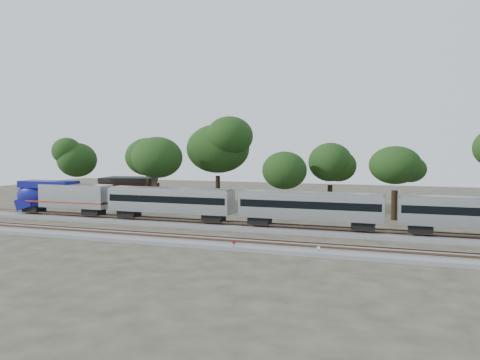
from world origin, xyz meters
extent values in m
plane|color=#383328|center=(0.00, 0.00, 0.00)|extent=(160.00, 160.00, 0.00)
cube|color=slate|center=(0.00, 6.00, 0.20)|extent=(160.00, 5.00, 0.40)
cube|color=brown|center=(0.00, 5.28, 0.66)|extent=(160.00, 0.08, 0.15)
cube|color=brown|center=(0.00, 6.72, 0.66)|extent=(160.00, 0.08, 0.15)
cube|color=slate|center=(0.00, -4.00, 0.20)|extent=(160.00, 5.00, 0.40)
cube|color=brown|center=(0.00, -4.72, 0.66)|extent=(160.00, 0.08, 0.15)
cube|color=brown|center=(0.00, -3.28, 0.66)|extent=(160.00, 0.08, 0.15)
cube|color=#B3B6BB|center=(-25.85, 6.00, 3.19)|extent=(10.24, 2.90, 3.19)
ellipsoid|color=navy|center=(-33.19, 6.00, 2.95)|extent=(5.22, 3.02, 4.45)
cube|color=navy|center=(-30.58, 6.00, 4.69)|extent=(8.21, 2.84, 0.97)
cube|color=black|center=(-32.71, 6.00, 3.92)|extent=(0.43, 2.22, 1.26)
cube|color=maroon|center=(-27.01, 6.00, 2.37)|extent=(12.56, 2.94, 0.17)
cube|color=black|center=(-33.05, 6.00, 1.16)|extent=(2.51, 2.13, 0.87)
cube|color=black|center=(-22.90, 6.00, 1.16)|extent=(2.51, 2.13, 0.87)
cube|color=#B3B6BB|center=(-11.23, 6.00, 3.05)|extent=(16.81, 2.90, 2.90)
cube|color=black|center=(-11.23, 6.00, 3.34)|extent=(16.23, 2.95, 0.87)
cube|color=gray|center=(-11.23, 6.00, 4.55)|extent=(16.43, 2.32, 0.34)
cube|color=black|center=(-17.32, 6.00, 1.16)|extent=(2.51, 2.13, 0.87)
cube|color=black|center=(-5.14, 6.00, 1.16)|extent=(2.51, 2.13, 0.87)
cube|color=#B3B6BB|center=(6.96, 6.00, 3.05)|extent=(16.81, 2.90, 2.90)
cube|color=black|center=(6.96, 6.00, 3.34)|extent=(16.23, 2.95, 0.87)
cube|color=gray|center=(6.96, 6.00, 4.55)|extent=(16.43, 2.32, 0.34)
cube|color=black|center=(0.88, 6.00, 1.16)|extent=(2.51, 2.13, 0.87)
cube|color=black|center=(13.05, 6.00, 1.16)|extent=(2.51, 2.13, 0.87)
cube|color=black|center=(19.07, 6.00, 1.16)|extent=(2.51, 2.13, 0.87)
cylinder|color=#512D19|center=(1.86, -6.32, 0.45)|extent=(0.06, 0.06, 0.90)
cylinder|color=#B60D16|center=(1.86, -6.32, 0.85)|extent=(0.31, 0.14, 0.32)
cylinder|color=#512D19|center=(9.88, -5.83, 0.41)|extent=(0.05, 0.05, 0.81)
cylinder|color=silver|center=(9.88, -5.83, 0.77)|extent=(0.28, 0.13, 0.29)
cube|color=#512D19|center=(6.61, -6.06, 0.15)|extent=(0.56, 0.42, 0.30)
cube|color=brown|center=(-30.75, 27.47, 1.79)|extent=(9.79, 7.55, 3.58)
cube|color=black|center=(-30.75, 27.47, 3.98)|extent=(10.02, 7.78, 0.80)
cylinder|color=black|center=(-35.22, 18.63, 2.10)|extent=(0.70, 0.70, 4.19)
ellipsoid|color=#1C3411|center=(-35.22, 18.63, 7.78)|extent=(7.90, 7.90, 6.72)
cylinder|color=black|center=(-23.64, 22.52, 2.24)|extent=(0.70, 0.70, 4.48)
ellipsoid|color=#1C3411|center=(-23.64, 22.52, 8.32)|extent=(8.45, 8.45, 7.18)
cylinder|color=black|center=(-18.08, 15.26, 2.26)|extent=(0.70, 0.70, 4.52)
ellipsoid|color=#1C3411|center=(-18.08, 15.26, 8.40)|extent=(8.53, 8.53, 7.25)
cylinder|color=black|center=(-11.54, 23.83, 2.62)|extent=(0.70, 0.70, 5.23)
ellipsoid|color=#1C3411|center=(-11.54, 23.83, 9.72)|extent=(9.87, 9.87, 8.39)
cylinder|color=black|center=(0.87, 18.94, 1.77)|extent=(0.70, 0.70, 3.53)
ellipsoid|color=#1C3411|center=(0.87, 18.94, 6.56)|extent=(6.66, 6.66, 5.66)
cylinder|color=black|center=(6.79, 24.42, 2.07)|extent=(0.70, 0.70, 4.13)
ellipsoid|color=#1C3411|center=(6.79, 24.42, 7.67)|extent=(7.79, 7.79, 6.62)
cylinder|color=black|center=(16.28, 18.99, 2.02)|extent=(0.70, 0.70, 4.05)
ellipsoid|color=#1C3411|center=(16.28, 18.99, 7.52)|extent=(7.63, 7.63, 6.49)
camera|label=1|loc=(16.51, -48.04, 9.93)|focal=35.00mm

